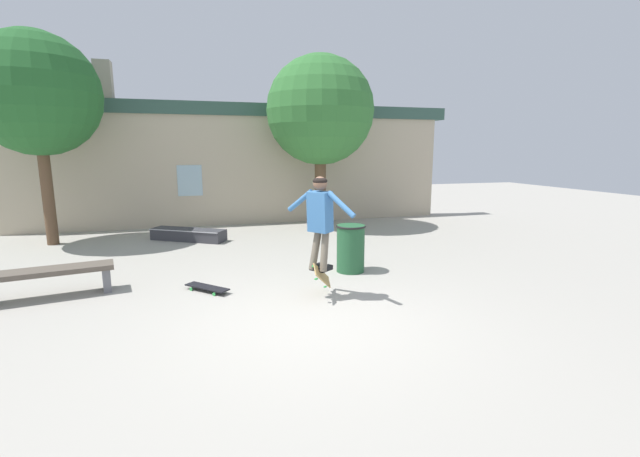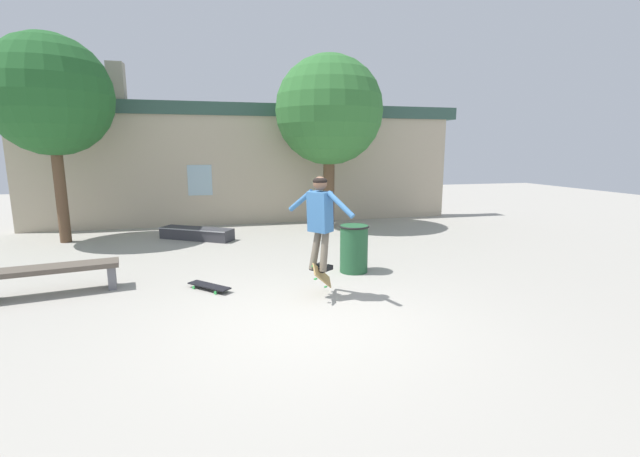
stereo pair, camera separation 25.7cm
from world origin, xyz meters
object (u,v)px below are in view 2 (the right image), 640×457
Objects in this scene: trash_bin at (354,248)px; park_bench at (52,273)px; skate_ledge at (197,234)px; tree_left at (50,96)px; skater at (320,215)px; skateboard_flipping at (322,276)px; tree_right at (329,111)px; skateboard_resting at (209,286)px.

park_bench is at bearing -179.46° from trash_bin.
tree_left is at bearing -155.73° from skate_ledge.
trash_bin is at bearing -19.67° from skate_ledge.
skate_ledge is 2.13× the size of trash_bin.
skater is 0.96m from skateboard_flipping.
skateboard_flipping reaches higher than skate_ledge.
skateboard_flipping is (2.04, -5.07, 0.20)m from skate_ledge.
skate_ledge is 1.32× the size of skater.
tree_left is 7.31× the size of skateboard_flipping.
skate_ledge is 5.58m from skater.
tree_right is 7.03m from skateboard_resting.
tree_left is at bearing -176.26° from tree_right.
park_bench is 2.24× the size of trash_bin.
trash_bin is (2.98, -3.82, 0.32)m from skate_ledge.
skateboard_resting is at bearing -53.42° from tree_left.
skateboard_flipping is at bearing -15.13° from skater.
skater is at bearing -159.92° from skateboard_resting.
tree_left reaches higher than tree_right.
skate_ledge is (2.10, 3.86, -0.20)m from park_bench.
skater is 2.13× the size of skateboard_flipping.
tree_left is at bearing 93.48° from park_bench.
trash_bin is at bearing -34.77° from tree_left.
skateboard_flipping is at bearing -46.64° from tree_left.
skateboard_flipping is at bearing -126.86° from trash_bin.
skate_ledge is at bearing -8.12° from tree_left.
tree_right is 6.58m from skater.
skater reaches higher than skateboard_resting.
park_bench is at bearing -76.01° from tree_left.
tree_left is 5.55× the size of trash_bin.
skater is at bearing 147.82° from skateboard_flipping.
tree_right is 6.91m from skateboard_flipping.
skateboard_flipping is 0.93× the size of skateboard_resting.
tree_left is 2.60× the size of skate_ledge.
tree_left reaches higher than trash_bin.
skateboard_flipping is at bearing -26.70° from park_bench.
park_bench is (-5.87, -4.77, -3.02)m from tree_right.
skate_ledge is at bearing 127.95° from trash_bin.
skater is 1.98× the size of skateboard_resting.
tree_right is 5.60m from trash_bin.
tree_left reaches higher than skater.
skater is (-0.97, -1.27, 0.84)m from trash_bin.
tree_right is 8.15m from park_bench.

